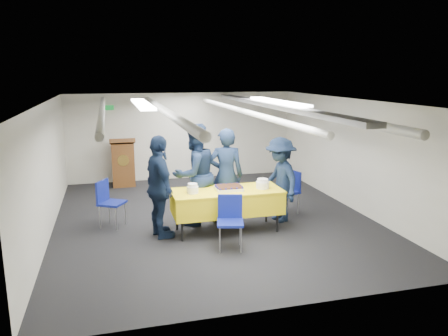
# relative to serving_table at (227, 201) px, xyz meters

# --- Properties ---
(ground) EXTENTS (7.00, 7.00, 0.00)m
(ground) POSITION_rel_serving_table_xyz_m (-0.08, 0.75, -0.56)
(ground) COLOR black
(ground) RESTS_ON ground
(room_shell) EXTENTS (6.00, 7.00, 2.30)m
(room_shell) POSITION_rel_serving_table_xyz_m (0.01, 1.16, 1.25)
(room_shell) COLOR silver
(room_shell) RESTS_ON ground
(serving_table) EXTENTS (1.97, 0.81, 0.77)m
(serving_table) POSITION_rel_serving_table_xyz_m (0.00, 0.00, 0.00)
(serving_table) COLOR black
(serving_table) RESTS_ON ground
(sheet_cake) EXTENTS (0.48, 0.37, 0.09)m
(sheet_cake) POSITION_rel_serving_table_xyz_m (0.03, -0.02, 0.25)
(sheet_cake) COLOR white
(sheet_cake) RESTS_ON serving_table
(plate_stack_left) EXTENTS (0.20, 0.20, 0.17)m
(plate_stack_left) POSITION_rel_serving_table_xyz_m (-0.63, -0.05, 0.29)
(plate_stack_left) COLOR white
(plate_stack_left) RESTS_ON serving_table
(plate_stack_right) EXTENTS (0.24, 0.24, 0.17)m
(plate_stack_right) POSITION_rel_serving_table_xyz_m (0.66, -0.05, 0.29)
(plate_stack_right) COLOR white
(plate_stack_right) RESTS_ON serving_table
(podium) EXTENTS (0.62, 0.53, 1.25)m
(podium) POSITION_rel_serving_table_xyz_m (-1.68, 3.80, 0.05)
(podium) COLOR brown
(podium) RESTS_ON ground
(chair_near) EXTENTS (0.51, 0.51, 0.87)m
(chair_near) POSITION_rel_serving_table_xyz_m (-0.14, -0.74, -0.03)
(chair_near) COLOR gray
(chair_near) RESTS_ON ground
(chair_right) EXTENTS (0.52, 0.52, 0.87)m
(chair_right) POSITION_rel_serving_table_xyz_m (1.52, 0.70, -0.03)
(chair_right) COLOR gray
(chair_right) RESTS_ON ground
(chair_left) EXTENTS (0.58, 0.58, 0.87)m
(chair_left) POSITION_rel_serving_table_xyz_m (-2.07, 0.83, -0.03)
(chair_left) COLOR gray
(chair_left) RESTS_ON ground
(sailor_a) EXTENTS (0.75, 0.58, 1.81)m
(sailor_a) POSITION_rel_serving_table_xyz_m (0.13, 0.55, 0.35)
(sailor_a) COLOR black
(sailor_a) RESTS_ON ground
(sailor_b) EXTENTS (1.15, 1.05, 1.91)m
(sailor_b) POSITION_rel_serving_table_xyz_m (-0.47, 0.55, 0.40)
(sailor_b) COLOR black
(sailor_b) RESTS_ON ground
(sailor_c) EXTENTS (0.65, 1.12, 1.79)m
(sailor_c) POSITION_rel_serving_table_xyz_m (-1.19, 0.02, 0.34)
(sailor_c) COLOR black
(sailor_c) RESTS_ON ground
(sailor_d) EXTENTS (0.73, 1.12, 1.63)m
(sailor_d) POSITION_rel_serving_table_xyz_m (1.14, 0.29, 0.26)
(sailor_d) COLOR black
(sailor_d) RESTS_ON ground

